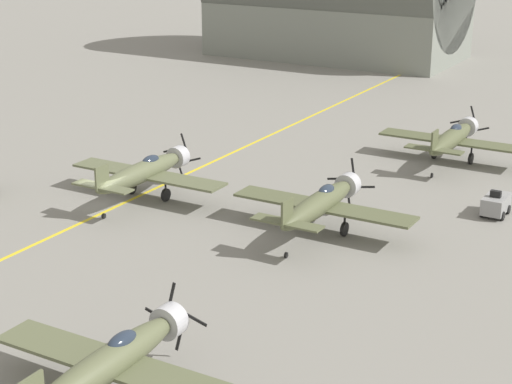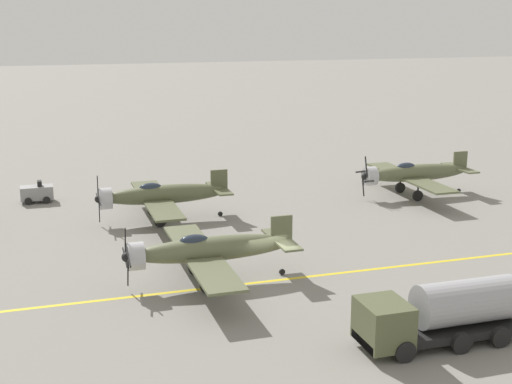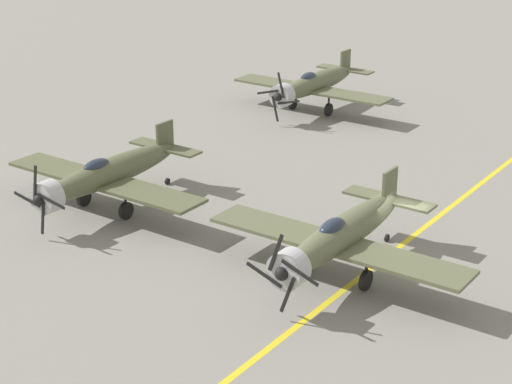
# 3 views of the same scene
# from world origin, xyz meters

# --- Properties ---
(ground_plane) EXTENTS (400.00, 400.00, 0.00)m
(ground_plane) POSITION_xyz_m (0.00, 0.00, 0.00)
(ground_plane) COLOR gray
(taxiway_stripe) EXTENTS (0.30, 160.00, 0.01)m
(taxiway_stripe) POSITION_xyz_m (0.00, 0.00, 0.00)
(taxiway_stripe) COLOR yellow
(taxiway_stripe) RESTS_ON ground
(airplane_mid_center) EXTENTS (12.00, 9.98, 3.73)m
(airplane_mid_center) POSITION_xyz_m (0.78, 3.59, 2.01)
(airplane_mid_center) COLOR #5D6244
(airplane_mid_center) RESTS_ON ground
(airplane_mid_right) EXTENTS (12.00, 9.98, 3.79)m
(airplane_mid_right) POSITION_xyz_m (14.29, 3.85, 2.01)
(airplane_mid_right) COLOR #555A3C
(airplane_mid_right) RESTS_ON ground
(airplane_near_right) EXTENTS (12.00, 9.98, 3.76)m
(airplane_near_right) POSITION_xyz_m (15.35, -17.90, 2.01)
(airplane_near_right) COLOR #5B6041
(airplane_near_right) RESTS_ON ground
(fuel_tanker) EXTENTS (2.68, 8.00, 2.98)m
(fuel_tanker) POSITION_xyz_m (-10.05, -4.92, 1.51)
(fuel_tanker) COLOR black
(fuel_tanker) RESTS_ON ground
(tow_tractor) EXTENTS (1.57, 2.60, 1.79)m
(tow_tractor) POSITION_xyz_m (22.95, 12.63, 0.79)
(tow_tractor) COLOR gray
(tow_tractor) RESTS_ON ground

